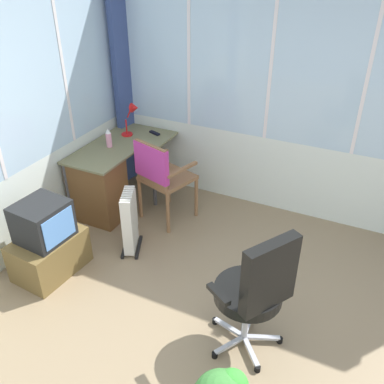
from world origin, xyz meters
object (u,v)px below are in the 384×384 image
object	(u,v)px
tv_remote	(155,133)
office_chair	(257,288)
desk_lamp	(133,114)
spray_bottle	(109,138)
tv_on_stand	(47,243)
space_heater	(130,220)
wooden_armchair	(159,172)
desk	(101,185)

from	to	relation	value
tv_remote	office_chair	world-z (taller)	office_chair
desk_lamp	tv_remote	size ratio (longest dim) A/B	2.48
spray_bottle	tv_on_stand	world-z (taller)	spray_bottle
desk_lamp	space_heater	bearing A→B (deg)	-150.89
tv_on_stand	wooden_armchair	bearing A→B (deg)	-24.14
tv_remote	wooden_armchair	bearing A→B (deg)	-126.89
desk	desk_lamp	distance (m)	0.91
desk	tv_remote	xyz separation A→B (m)	(0.79, -0.24, 0.35)
desk_lamp	wooden_armchair	size ratio (longest dim) A/B	0.39
spray_bottle	tv_on_stand	size ratio (longest dim) A/B	0.29
wooden_armchair	space_heater	world-z (taller)	wooden_armchair
desk	spray_bottle	distance (m)	0.52
tv_on_stand	space_heater	distance (m)	0.80
wooden_armchair	tv_on_stand	xyz separation A→B (m)	(-1.17, 0.52, -0.30)
spray_bottle	office_chair	xyz separation A→B (m)	(-1.30, -2.14, -0.21)
wooden_armchair	office_chair	world-z (taller)	office_chair
wooden_armchair	space_heater	size ratio (longest dim) A/B	1.48
desk	wooden_armchair	bearing A→B (deg)	-74.83
desk_lamp	spray_bottle	size ratio (longest dim) A/B	1.72
desk	desk_lamp	size ratio (longest dim) A/B	3.37
desk	spray_bottle	world-z (taller)	spray_bottle
office_chair	space_heater	distance (m)	1.67
desk_lamp	tv_on_stand	distance (m)	1.81
desk	wooden_armchair	world-z (taller)	wooden_armchair
office_chair	desk_lamp	bearing A→B (deg)	50.45
desk	tv_on_stand	distance (m)	1.00
desk	wooden_armchair	xyz separation A→B (m)	(0.17, -0.64, 0.23)
desk_lamp	wooden_armchair	xyz separation A→B (m)	(-0.53, -0.63, -0.35)
spray_bottle	space_heater	world-z (taller)	spray_bottle
desk	office_chair	world-z (taller)	office_chair
office_chair	spray_bottle	bearing A→B (deg)	58.80
space_heater	office_chair	bearing A→B (deg)	-113.94
office_chair	space_heater	size ratio (longest dim) A/B	1.68
desk_lamp	tv_remote	distance (m)	0.33
tv_remote	office_chair	distance (m)	2.61
desk	tv_on_stand	xyz separation A→B (m)	(-0.99, -0.12, -0.07)
tv_remote	desk	bearing A→B (deg)	-176.54
tv_remote	office_chair	size ratio (longest dim) A/B	0.14
tv_remote	spray_bottle	size ratio (longest dim) A/B	0.69
desk	office_chair	size ratio (longest dim) A/B	1.15
spray_bottle	tv_remote	bearing A→B (deg)	-27.46
desk_lamp	space_heater	world-z (taller)	desk_lamp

